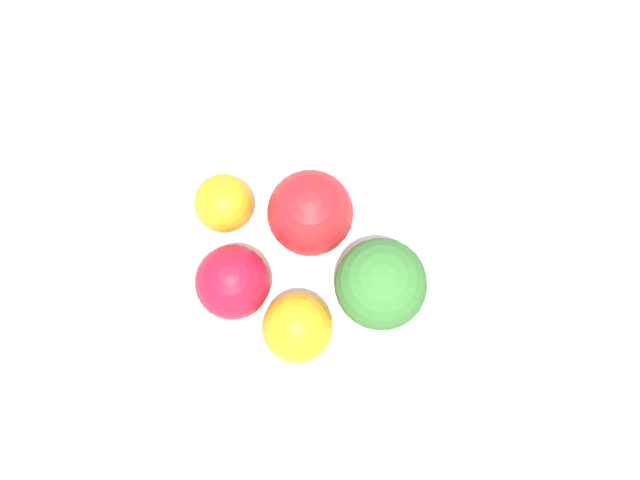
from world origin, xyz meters
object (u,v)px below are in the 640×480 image
Objects in this scene: apple_red at (305,215)px; orange_back at (297,328)px; apple_green at (233,282)px; orange_front at (224,203)px; broccoli at (381,284)px; bowl at (320,247)px.

orange_back is at bearing 151.72° from apple_red.
apple_green is 0.06m from orange_front.
apple_red is at bearing 20.45° from broccoli.
bowl is 2.70× the size of broccoli.
orange_back is (-0.00, 0.06, -0.02)m from broccoli.
bowl is 3.32× the size of apple_red.
orange_front is (0.06, -0.02, -0.01)m from apple_green.
apple_red reaches higher than apple_green.
apple_red is 0.07m from apple_green.
bowl is at bearing -38.10° from orange_back.
orange_front is (0.10, 0.07, -0.02)m from broccoli.
orange_front is at bearing 35.60° from broccoli.
broccoli is at bearing -159.55° from apple_red.
apple_green is 1.07× the size of orange_back.
orange_front is (0.05, 0.05, 0.04)m from bowl.
apple_green is at bearing 94.52° from bowl.
apple_red is at bearing -28.28° from orange_back.
apple_red is 0.08m from orange_back.
orange_front is at bearing 54.32° from apple_red.
apple_green is (-0.01, 0.07, 0.04)m from bowl.
orange_front is 0.10m from orange_back.
broccoli is 1.53× the size of orange_back.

